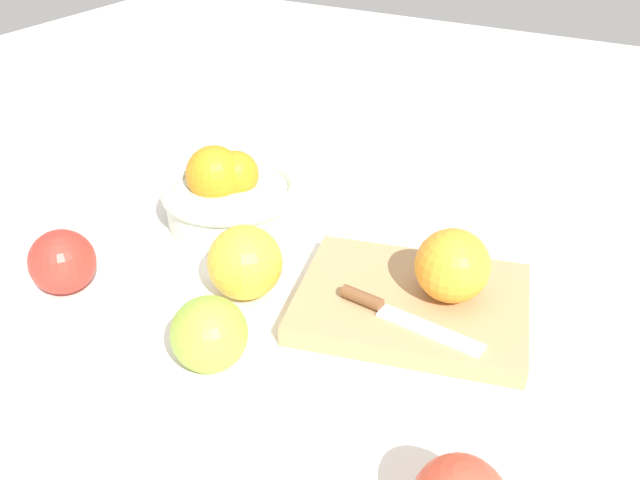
{
  "coord_description": "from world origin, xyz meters",
  "views": [
    {
      "loc": [
        0.3,
        -0.53,
        0.44
      ],
      "look_at": [
        -0.02,
        0.03,
        0.04
      ],
      "focal_mm": 37.56,
      "sensor_mm": 36.0,
      "label": 1
    }
  ],
  "objects_px": {
    "bowl": "(230,194)",
    "apple_front_center": "(209,334)",
    "knife": "(390,311)",
    "apple_front_left": "(62,262)",
    "apple_front_left_2": "(245,263)",
    "orange_on_board": "(452,266)",
    "cutting_board": "(412,303)"
  },
  "relations": [
    {
      "from": "apple_front_left_2",
      "to": "cutting_board",
      "type": "bearing_deg",
      "value": 18.9
    },
    {
      "from": "apple_front_center",
      "to": "orange_on_board",
      "type": "bearing_deg",
      "value": 47.3
    },
    {
      "from": "cutting_board",
      "to": "knife",
      "type": "xyz_separation_m",
      "value": [
        -0.01,
        -0.04,
        0.02
      ]
    },
    {
      "from": "bowl",
      "to": "cutting_board",
      "type": "height_order",
      "value": "bowl"
    },
    {
      "from": "cutting_board",
      "to": "orange_on_board",
      "type": "bearing_deg",
      "value": 23.78
    },
    {
      "from": "orange_on_board",
      "to": "apple_front_left",
      "type": "xyz_separation_m",
      "value": [
        -0.38,
        -0.16,
        -0.03
      ]
    },
    {
      "from": "cutting_board",
      "to": "orange_on_board",
      "type": "height_order",
      "value": "orange_on_board"
    },
    {
      "from": "apple_front_left",
      "to": "apple_front_left_2",
      "type": "xyz_separation_m",
      "value": [
        0.18,
        0.09,
        0.0
      ]
    },
    {
      "from": "bowl",
      "to": "cutting_board",
      "type": "distance_m",
      "value": 0.29
    },
    {
      "from": "cutting_board",
      "to": "apple_front_center",
      "type": "xyz_separation_m",
      "value": [
        -0.14,
        -0.17,
        0.03
      ]
    },
    {
      "from": "orange_on_board",
      "to": "apple_front_left_2",
      "type": "height_order",
      "value": "orange_on_board"
    },
    {
      "from": "bowl",
      "to": "apple_front_center",
      "type": "relative_size",
      "value": 2.46
    },
    {
      "from": "knife",
      "to": "apple_front_left_2",
      "type": "height_order",
      "value": "apple_front_left_2"
    },
    {
      "from": "cutting_board",
      "to": "apple_front_center",
      "type": "relative_size",
      "value": 3.24
    },
    {
      "from": "apple_front_left",
      "to": "apple_front_left_2",
      "type": "distance_m",
      "value": 0.2
    },
    {
      "from": "orange_on_board",
      "to": "cutting_board",
      "type": "bearing_deg",
      "value": -156.22
    },
    {
      "from": "knife",
      "to": "cutting_board",
      "type": "bearing_deg",
      "value": 81.77
    },
    {
      "from": "bowl",
      "to": "apple_front_left_2",
      "type": "relative_size",
      "value": 2.21
    },
    {
      "from": "knife",
      "to": "apple_front_left_2",
      "type": "bearing_deg",
      "value": -174.79
    },
    {
      "from": "cutting_board",
      "to": "apple_front_left_2",
      "type": "xyz_separation_m",
      "value": [
        -0.17,
        -0.06,
        0.03
      ]
    },
    {
      "from": "bowl",
      "to": "apple_front_center",
      "type": "height_order",
      "value": "bowl"
    },
    {
      "from": "apple_front_center",
      "to": "apple_front_left",
      "type": "relative_size",
      "value": 1.02
    },
    {
      "from": "knife",
      "to": "apple_front_left",
      "type": "relative_size",
      "value": 2.17
    },
    {
      "from": "knife",
      "to": "apple_front_center",
      "type": "distance_m",
      "value": 0.18
    },
    {
      "from": "cutting_board",
      "to": "apple_front_left",
      "type": "relative_size",
      "value": 3.31
    },
    {
      "from": "orange_on_board",
      "to": "apple_front_left",
      "type": "distance_m",
      "value": 0.42
    },
    {
      "from": "apple_front_left_2",
      "to": "orange_on_board",
      "type": "bearing_deg",
      "value": 19.74
    },
    {
      "from": "apple_front_left",
      "to": "bowl",
      "type": "bearing_deg",
      "value": 71.82
    },
    {
      "from": "orange_on_board",
      "to": "apple_front_left_2",
      "type": "bearing_deg",
      "value": -160.26
    },
    {
      "from": "cutting_board",
      "to": "apple_front_left_2",
      "type": "distance_m",
      "value": 0.18
    },
    {
      "from": "knife",
      "to": "apple_front_left",
      "type": "xyz_separation_m",
      "value": [
        -0.34,
        -0.11,
        0.01
      ]
    },
    {
      "from": "orange_on_board",
      "to": "apple_front_center",
      "type": "bearing_deg",
      "value": -132.7
    }
  ]
}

